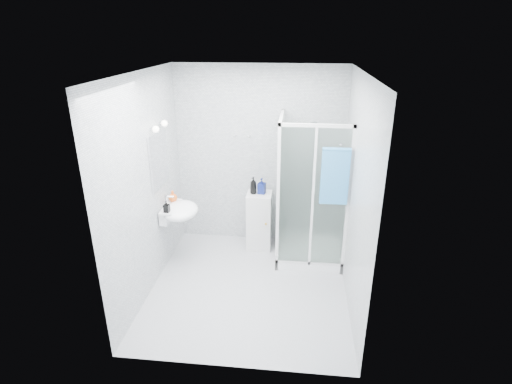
# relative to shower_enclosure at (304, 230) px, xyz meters

# --- Properties ---
(room) EXTENTS (2.40, 2.60, 2.60)m
(room) POSITION_rel_shower_enclosure_xyz_m (-0.67, -0.77, 0.85)
(room) COLOR silver
(room) RESTS_ON ground
(shower_enclosure) EXTENTS (0.90, 0.95, 2.00)m
(shower_enclosure) POSITION_rel_shower_enclosure_xyz_m (0.00, 0.00, 0.00)
(shower_enclosure) COLOR white
(shower_enclosure) RESTS_ON ground
(wall_basin) EXTENTS (0.46, 0.56, 0.35)m
(wall_basin) POSITION_rel_shower_enclosure_xyz_m (-1.66, -0.32, 0.35)
(wall_basin) COLOR white
(wall_basin) RESTS_ON ground
(mirror) EXTENTS (0.02, 0.60, 0.70)m
(mirror) POSITION_rel_shower_enclosure_xyz_m (-1.85, -0.32, 1.05)
(mirror) COLOR white
(mirror) RESTS_ON room
(vanity_lights) EXTENTS (0.10, 0.40, 0.08)m
(vanity_lights) POSITION_rel_shower_enclosure_xyz_m (-1.80, -0.32, 1.47)
(vanity_lights) COLOR silver
(vanity_lights) RESTS_ON room
(wall_hooks) EXTENTS (0.23, 0.06, 0.03)m
(wall_hooks) POSITION_rel_shower_enclosure_xyz_m (-0.92, 0.49, 1.17)
(wall_hooks) COLOR silver
(wall_hooks) RESTS_ON room
(storage_cabinet) EXTENTS (0.35, 0.38, 0.85)m
(storage_cabinet) POSITION_rel_shower_enclosure_xyz_m (-0.65, 0.26, -0.02)
(storage_cabinet) COLOR silver
(storage_cabinet) RESTS_ON ground
(hand_towel) EXTENTS (0.33, 0.05, 0.71)m
(hand_towel) POSITION_rel_shower_enclosure_xyz_m (0.32, -0.40, 0.95)
(hand_towel) COLOR #3382C1
(hand_towel) RESTS_ON shower_enclosure
(shampoo_bottle_a) EXTENTS (0.13, 0.13, 0.25)m
(shampoo_bottle_a) POSITION_rel_shower_enclosure_xyz_m (-0.73, 0.26, 0.52)
(shampoo_bottle_a) COLOR black
(shampoo_bottle_a) RESTS_ON storage_cabinet
(shampoo_bottle_b) EXTENTS (0.12, 0.12, 0.23)m
(shampoo_bottle_b) POSITION_rel_shower_enclosure_xyz_m (-0.61, 0.28, 0.51)
(shampoo_bottle_b) COLOR navy
(shampoo_bottle_b) RESTS_ON storage_cabinet
(soap_dispenser_orange) EXTENTS (0.13, 0.13, 0.15)m
(soap_dispenser_orange) POSITION_rel_shower_enclosure_xyz_m (-1.77, -0.16, 0.49)
(soap_dispenser_orange) COLOR #DB5719
(soap_dispenser_orange) RESTS_ON wall_basin
(soap_dispenser_black) EXTENTS (0.08, 0.08, 0.15)m
(soap_dispenser_black) POSITION_rel_shower_enclosure_xyz_m (-1.74, -0.51, 0.49)
(soap_dispenser_black) COLOR black
(soap_dispenser_black) RESTS_ON wall_basin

